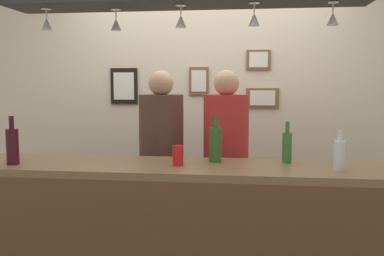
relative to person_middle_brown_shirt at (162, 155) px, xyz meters
The scene contains 19 objects.
back_wall 0.92m from the person_middle_brown_shirt, 72.51° to the left, with size 4.40×0.06×2.60m, color beige.
bar_counter 0.87m from the person_middle_brown_shirt, 71.71° to the right, with size 2.70×0.55×1.04m.
overhead_glass_rack 1.22m from the person_middle_brown_shirt, 65.85° to the right, with size 2.20×0.36×0.04m, color black.
hanging_wineglass_far_left 1.26m from the person_middle_brown_shirt, 136.50° to the right, with size 0.07×0.07×0.13m.
hanging_wineglass_left 1.08m from the person_middle_brown_shirt, 110.05° to the right, with size 0.07×0.07×0.13m.
hanging_wineglass_center_left 1.13m from the person_middle_brown_shirt, 67.81° to the right, with size 0.07×0.07×0.13m.
hanging_wineglass_center 1.31m from the person_middle_brown_shirt, 42.40° to the right, with size 0.07×0.07×0.13m.
hanging_wineglass_center_right 1.58m from the person_middle_brown_shirt, 27.39° to the right, with size 0.07×0.07×0.13m.
person_middle_brown_shirt is the anchor object (origin of this frame).
person_right_red_shirt 0.49m from the person_middle_brown_shirt, ahead, with size 0.34×0.34×1.64m.
bottle_soda_clear 1.36m from the person_middle_brown_shirt, 29.85° to the right, with size 0.06×0.06×0.23m.
bottle_champagne_green 0.70m from the person_middle_brown_shirt, 48.63° to the right, with size 0.08×0.08×0.30m.
bottle_wine_dark_red 1.10m from the person_middle_brown_shirt, 136.49° to the right, with size 0.08×0.08×0.30m.
bottle_beer_green_import 1.03m from the person_middle_brown_shirt, 28.23° to the right, with size 0.06×0.06×0.26m.
drink_can 0.70m from the person_middle_brown_shirt, 70.44° to the right, with size 0.07×0.07×0.12m, color red.
picture_frame_upper_small 1.33m from the person_middle_brown_shirt, 45.97° to the left, with size 0.22×0.02×0.18m.
picture_frame_caricature 1.07m from the person_middle_brown_shirt, 123.44° to the left, with size 0.26×0.02×0.34m.
picture_frame_lower_pair 1.19m from the person_middle_brown_shirt, 44.41° to the left, with size 0.30×0.02×0.18m.
picture_frame_crest 0.99m from the person_middle_brown_shirt, 75.28° to the left, with size 0.18×0.02×0.26m.
Camera 1 is at (0.37, -2.88, 1.54)m, focal length 39.51 mm.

